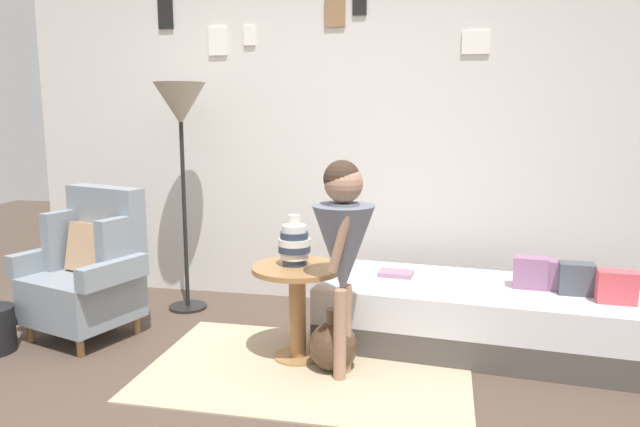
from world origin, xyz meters
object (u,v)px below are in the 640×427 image
(vase_striped, at_px, (294,244))
(person_child, at_px, (343,240))
(daybed, at_px, (474,316))
(demijohn_near, at_px, (333,346))
(book_on_daybed, at_px, (396,273))
(floor_lamp, at_px, (181,115))
(armchair, at_px, (89,270))
(side_table, at_px, (297,294))

(vase_striped, distance_m, person_child, 0.40)
(daybed, distance_m, demijohn_near, 0.96)
(person_child, distance_m, book_on_daybed, 0.84)
(floor_lamp, distance_m, book_on_daybed, 1.88)
(floor_lamp, bearing_deg, daybed, -8.90)
(armchair, height_order, book_on_daybed, armchair)
(armchair, distance_m, book_on_daybed, 2.01)
(daybed, relative_size, vase_striped, 6.59)
(daybed, height_order, demijohn_near, daybed)
(side_table, relative_size, demijohn_near, 1.56)
(person_child, relative_size, demijohn_near, 3.31)
(side_table, relative_size, vase_striped, 1.91)
(daybed, distance_m, floor_lamp, 2.43)
(armchair, height_order, vase_striped, armchair)
(armchair, bearing_deg, side_table, -4.44)
(person_child, distance_m, demijohn_near, 0.65)
(daybed, height_order, side_table, side_table)
(daybed, distance_m, side_table, 1.13)
(person_child, bearing_deg, floor_lamp, 145.39)
(armchair, height_order, demijohn_near, armchair)
(side_table, relative_size, book_on_daybed, 2.59)
(floor_lamp, xyz_separation_m, book_on_daybed, (1.57, -0.21, -1.02))
(book_on_daybed, xyz_separation_m, demijohn_near, (-0.30, -0.64, -0.27))
(floor_lamp, distance_m, demijohn_near, 2.00)
(daybed, xyz_separation_m, side_table, (-1.04, -0.41, 0.20))
(vase_striped, bearing_deg, side_table, -46.48)
(armchair, bearing_deg, person_child, -9.88)
(side_table, bearing_deg, floor_lamp, 144.67)
(side_table, distance_m, floor_lamp, 1.63)
(book_on_daybed, bearing_deg, demijohn_near, -114.95)
(vase_striped, height_order, demijohn_near, vase_striped)
(side_table, relative_size, person_child, 0.47)
(vase_striped, xyz_separation_m, floor_lamp, (-1.01, 0.71, 0.74))
(armchair, relative_size, vase_striped, 3.24)
(armchair, bearing_deg, vase_striped, -3.59)
(book_on_daybed, bearing_deg, daybed, -12.98)
(floor_lamp, xyz_separation_m, person_child, (1.34, -0.92, -0.65))
(vase_striped, distance_m, demijohn_near, 0.62)
(side_table, distance_m, demijohn_near, 0.37)
(daybed, xyz_separation_m, demijohn_near, (-0.80, -0.52, -0.05))
(vase_striped, bearing_deg, demijohn_near, -27.89)
(person_child, bearing_deg, demijohn_near, 131.00)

